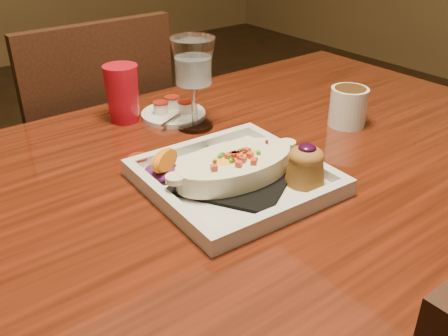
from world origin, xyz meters
TOP-DOWN VIEW (x-y plane):
  - table at (0.00, 0.00)m, footprint 1.50×0.90m
  - chair_far at (-0.00, 0.63)m, footprint 0.42×0.42m
  - plate at (-0.01, -0.05)m, footprint 0.30×0.30m
  - coffee_mug at (0.35, 0.01)m, footprint 0.11×0.08m
  - goblet at (0.07, 0.20)m, footprint 0.09×0.09m
  - saucer at (0.07, 0.28)m, footprint 0.15×0.15m
  - creamer_loose at (-0.12, 0.10)m, footprint 0.04×0.04m
  - red_tumbler at (-0.03, 0.33)m, footprint 0.08×0.08m

SIDE VIEW (x-z plane):
  - chair_far at x=0.00m, z-range 0.04..0.97m
  - table at x=0.00m, z-range 0.28..1.03m
  - saucer at x=0.07m, z-range 0.71..0.81m
  - creamer_loose at x=-0.12m, z-range 0.75..0.78m
  - plate at x=-0.01m, z-range 0.73..0.82m
  - coffee_mug at x=0.35m, z-range 0.75..0.84m
  - red_tumbler at x=-0.03m, z-range 0.75..0.88m
  - goblet at x=0.07m, z-range 0.79..0.98m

